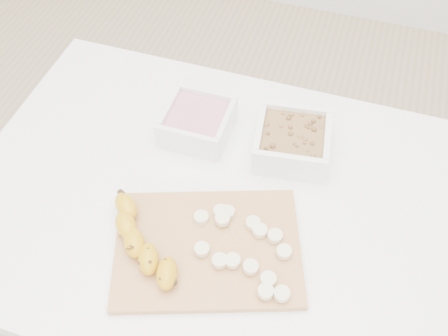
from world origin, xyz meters
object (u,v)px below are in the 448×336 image
(bowl_yogurt, at_px, (197,121))
(bowl_granola, at_px, (292,141))
(table, at_px, (220,224))
(cutting_board, at_px, (208,248))
(banana, at_px, (143,242))

(bowl_yogurt, bearing_deg, bowl_granola, 1.59)
(table, relative_size, cutting_board, 3.04)
(bowl_granola, bearing_deg, cutting_board, -108.39)
(bowl_yogurt, distance_m, bowl_granola, 0.20)
(cutting_board, xyz_separation_m, banana, (-0.11, -0.04, 0.03))
(table, bearing_deg, bowl_yogurt, 122.91)
(bowl_granola, distance_m, cutting_board, 0.28)
(cutting_board, height_order, banana, banana)
(bowl_yogurt, relative_size, bowl_granola, 0.83)
(table, xyz_separation_m, bowl_granola, (0.10, 0.16, 0.13))
(table, distance_m, bowl_granola, 0.23)
(bowl_granola, distance_m, banana, 0.36)
(bowl_yogurt, bearing_deg, table, -57.09)
(cutting_board, relative_size, banana, 1.59)
(banana, bearing_deg, bowl_yogurt, 52.60)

